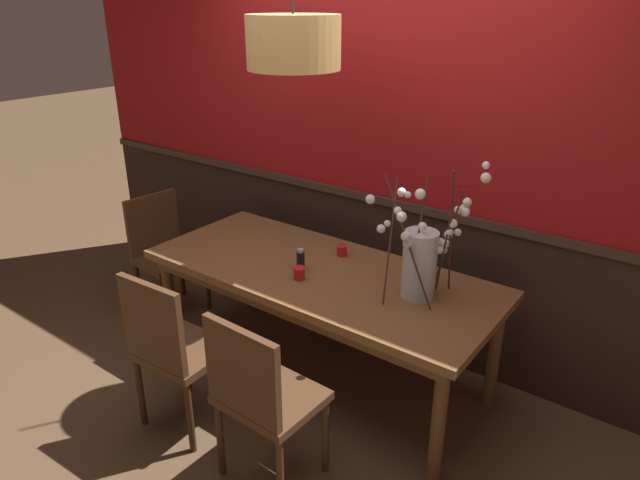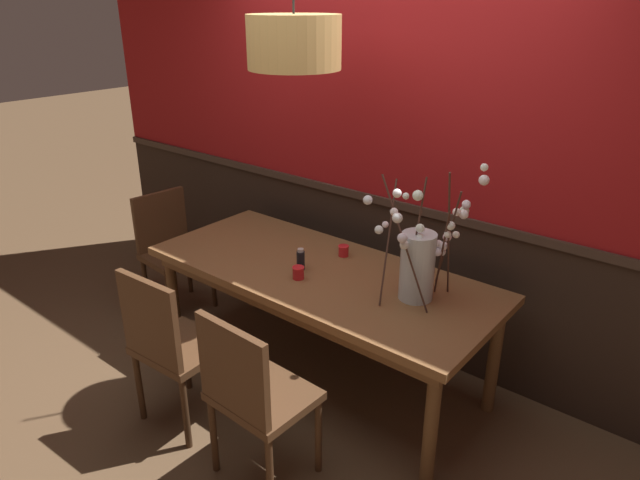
{
  "view_description": "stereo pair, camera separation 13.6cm",
  "coord_description": "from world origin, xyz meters",
  "px_view_note": "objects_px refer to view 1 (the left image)",
  "views": [
    {
      "loc": [
        1.8,
        -2.43,
        2.23
      ],
      "look_at": [
        0.0,
        0.0,
        0.94
      ],
      "focal_mm": 32.01,
      "sensor_mm": 36.0,
      "label": 1
    },
    {
      "loc": [
        1.91,
        -2.34,
        2.23
      ],
      "look_at": [
        0.0,
        0.0,
        0.94
      ],
      "focal_mm": 32.01,
      "sensor_mm": 36.0,
      "label": 2
    }
  ],
  "objects_px": {
    "chair_near_side_left": "(172,346)",
    "chair_near_side_right": "(260,393)",
    "dining_table": "(320,282)",
    "chair_far_side_left": "(359,246)",
    "candle_holder_nearer_edge": "(299,273)",
    "condiment_bottle": "(301,260)",
    "pendant_lamp": "(293,42)",
    "vase_with_blossoms": "(421,261)",
    "chair_far_side_right": "(431,262)",
    "candle_holder_nearer_center": "(342,250)",
    "chair_head_west_end": "(164,248)"
  },
  "relations": [
    {
      "from": "chair_far_side_left",
      "to": "pendant_lamp",
      "type": "relative_size",
      "value": 0.85
    },
    {
      "from": "dining_table",
      "to": "chair_far_side_right",
      "type": "bearing_deg",
      "value": 71.43
    },
    {
      "from": "chair_near_side_left",
      "to": "candle_holder_nearer_edge",
      "type": "relative_size",
      "value": 12.7
    },
    {
      "from": "chair_near_side_left",
      "to": "pendant_lamp",
      "type": "distance_m",
      "value": 1.7
    },
    {
      "from": "dining_table",
      "to": "candle_holder_nearer_center",
      "type": "distance_m",
      "value": 0.27
    },
    {
      "from": "vase_with_blossoms",
      "to": "candle_holder_nearer_center",
      "type": "xyz_separation_m",
      "value": [
        -0.63,
        0.18,
        -0.17
      ]
    },
    {
      "from": "condiment_bottle",
      "to": "candle_holder_nearer_center",
      "type": "bearing_deg",
      "value": 75.23
    },
    {
      "from": "dining_table",
      "to": "chair_far_side_right",
      "type": "distance_m",
      "value": 0.95
    },
    {
      "from": "condiment_bottle",
      "to": "pendant_lamp",
      "type": "distance_m",
      "value": 1.21
    },
    {
      "from": "dining_table",
      "to": "chair_far_side_left",
      "type": "bearing_deg",
      "value": 108.08
    },
    {
      "from": "chair_far_side_right",
      "to": "candle_holder_nearer_edge",
      "type": "bearing_deg",
      "value": -106.94
    },
    {
      "from": "candle_holder_nearer_center",
      "to": "condiment_bottle",
      "type": "height_order",
      "value": "condiment_bottle"
    },
    {
      "from": "candle_holder_nearer_center",
      "to": "candle_holder_nearer_edge",
      "type": "bearing_deg",
      "value": -91.87
    },
    {
      "from": "candle_holder_nearer_center",
      "to": "condiment_bottle",
      "type": "relative_size",
      "value": 0.53
    },
    {
      "from": "vase_with_blossoms",
      "to": "pendant_lamp",
      "type": "xyz_separation_m",
      "value": [
        -0.76,
        -0.09,
        1.06
      ]
    },
    {
      "from": "dining_table",
      "to": "chair_near_side_right",
      "type": "height_order",
      "value": "chair_near_side_right"
    },
    {
      "from": "chair_near_side_left",
      "to": "chair_near_side_right",
      "type": "height_order",
      "value": "chair_near_side_left"
    },
    {
      "from": "candle_holder_nearer_center",
      "to": "chair_far_side_right",
      "type": "bearing_deg",
      "value": 64.49
    },
    {
      "from": "dining_table",
      "to": "candle_holder_nearer_center",
      "type": "bearing_deg",
      "value": 92.28
    },
    {
      "from": "vase_with_blossoms",
      "to": "chair_near_side_left",
      "type": "bearing_deg",
      "value": -136.38
    },
    {
      "from": "dining_table",
      "to": "pendant_lamp",
      "type": "height_order",
      "value": "pendant_lamp"
    },
    {
      "from": "chair_far_side_right",
      "to": "chair_far_side_left",
      "type": "bearing_deg",
      "value": -176.96
    },
    {
      "from": "chair_far_side_right",
      "to": "candle_holder_nearer_center",
      "type": "xyz_separation_m",
      "value": [
        -0.31,
        -0.65,
        0.24
      ]
    },
    {
      "from": "dining_table",
      "to": "condiment_bottle",
      "type": "height_order",
      "value": "condiment_bottle"
    },
    {
      "from": "chair_near_side_right",
      "to": "pendant_lamp",
      "type": "relative_size",
      "value": 0.87
    },
    {
      "from": "chair_far_side_left",
      "to": "chair_near_side_left",
      "type": "distance_m",
      "value": 1.71
    },
    {
      "from": "chair_head_west_end",
      "to": "vase_with_blossoms",
      "type": "relative_size",
      "value": 1.18
    },
    {
      "from": "condiment_bottle",
      "to": "dining_table",
      "type": "bearing_deg",
      "value": 36.36
    },
    {
      "from": "chair_near_side_left",
      "to": "chair_far_side_right",
      "type": "xyz_separation_m",
      "value": [
        0.64,
        1.74,
        0.01
      ]
    },
    {
      "from": "candle_holder_nearer_center",
      "to": "dining_table",
      "type": "bearing_deg",
      "value": -87.72
    },
    {
      "from": "dining_table",
      "to": "chair_head_west_end",
      "type": "distance_m",
      "value": 1.46
    },
    {
      "from": "chair_far_side_right",
      "to": "candle_holder_nearer_center",
      "type": "bearing_deg",
      "value": -115.51
    },
    {
      "from": "chair_near_side_right",
      "to": "candle_holder_nearer_center",
      "type": "bearing_deg",
      "value": 105.4
    },
    {
      "from": "dining_table",
      "to": "chair_near_side_right",
      "type": "relative_size",
      "value": 2.28
    },
    {
      "from": "chair_far_side_left",
      "to": "candle_holder_nearer_center",
      "type": "bearing_deg",
      "value": -66.27
    },
    {
      "from": "vase_with_blossoms",
      "to": "chair_near_side_right",
      "type": "bearing_deg",
      "value": -109.17
    },
    {
      "from": "chair_head_west_end",
      "to": "vase_with_blossoms",
      "type": "xyz_separation_m",
      "value": [
        2.06,
        0.07,
        0.45
      ]
    },
    {
      "from": "candle_holder_nearer_edge",
      "to": "condiment_bottle",
      "type": "relative_size",
      "value": 0.57
    },
    {
      "from": "dining_table",
      "to": "pendant_lamp",
      "type": "xyz_separation_m",
      "value": [
        -0.15,
        -0.03,
        1.35
      ]
    },
    {
      "from": "chair_far_side_left",
      "to": "dining_table",
      "type": "bearing_deg",
      "value": -71.92
    },
    {
      "from": "chair_head_west_end",
      "to": "candle_holder_nearer_center",
      "type": "height_order",
      "value": "chair_head_west_end"
    },
    {
      "from": "chair_far_side_right",
      "to": "condiment_bottle",
      "type": "height_order",
      "value": "chair_far_side_right"
    },
    {
      "from": "vase_with_blossoms",
      "to": "pendant_lamp",
      "type": "bearing_deg",
      "value": -173.43
    },
    {
      "from": "chair_near_side_left",
      "to": "condiment_bottle",
      "type": "distance_m",
      "value": 0.87
    },
    {
      "from": "dining_table",
      "to": "vase_with_blossoms",
      "type": "height_order",
      "value": "vase_with_blossoms"
    },
    {
      "from": "chair_near_side_left",
      "to": "condiment_bottle",
      "type": "height_order",
      "value": "chair_near_side_left"
    },
    {
      "from": "chair_far_side_left",
      "to": "vase_with_blossoms",
      "type": "xyz_separation_m",
      "value": [
        0.9,
        -0.8,
        0.43
      ]
    },
    {
      "from": "chair_far_side_left",
      "to": "vase_with_blossoms",
      "type": "bearing_deg",
      "value": -41.72
    },
    {
      "from": "dining_table",
      "to": "condiment_bottle",
      "type": "bearing_deg",
      "value": -143.64
    },
    {
      "from": "vase_with_blossoms",
      "to": "dining_table",
      "type": "bearing_deg",
      "value": -174.47
    }
  ]
}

